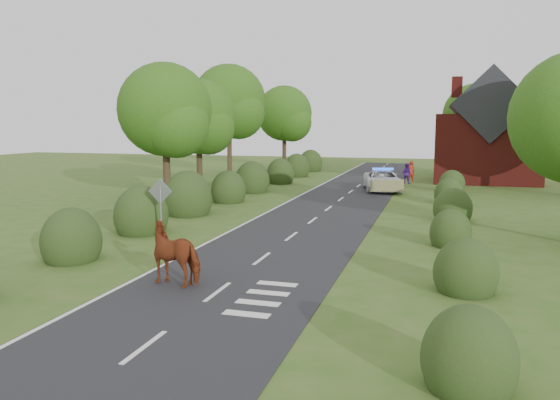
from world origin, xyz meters
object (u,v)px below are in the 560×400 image
(cow, at_px, (178,258))
(pedestrian_purple, at_px, (406,174))
(pedestrian_red, at_px, (411,171))
(road_sign, at_px, (160,200))
(police_van, at_px, (383,180))

(cow, distance_m, pedestrian_purple, 30.35)
(pedestrian_red, relative_size, pedestrian_purple, 1.07)
(road_sign, relative_size, cow, 1.16)
(cow, distance_m, police_van, 25.07)
(pedestrian_red, bearing_deg, road_sign, 53.15)
(cow, height_order, police_van, police_van)
(road_sign, xyz_separation_m, police_van, (7.06, 19.37, -0.91))
(cow, relative_size, police_van, 0.38)
(pedestrian_purple, bearing_deg, police_van, 95.18)
(road_sign, height_order, pedestrian_red, road_sign)
(road_sign, bearing_deg, pedestrian_red, 71.47)
(police_van, xyz_separation_m, pedestrian_red, (1.62, 6.52, 0.14))
(road_sign, bearing_deg, cow, -57.27)
(pedestrian_red, xyz_separation_m, pedestrian_purple, (-0.25, -1.38, -0.05))
(road_sign, xyz_separation_m, pedestrian_red, (8.68, 25.89, -0.78))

